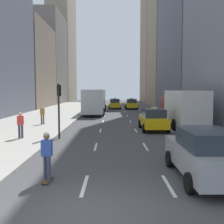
# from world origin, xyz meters

# --- Properties ---
(ground_plane) EXTENTS (160.00, 160.00, 0.00)m
(ground_plane) POSITION_xyz_m (0.00, 0.00, 0.00)
(ground_plane) COLOR #474749
(sidewalk_left) EXTENTS (8.00, 66.00, 0.15)m
(sidewalk_left) POSITION_xyz_m (-7.00, 27.00, 0.07)
(sidewalk_left) COLOR #ADAAA3
(sidewalk_left) RESTS_ON ground
(lane_markings) EXTENTS (5.72, 56.00, 0.01)m
(lane_markings) POSITION_xyz_m (2.60, 23.00, 0.01)
(lane_markings) COLOR white
(lane_markings) RESTS_ON ground
(building_row_left) EXTENTS (6.00, 79.86, 33.94)m
(building_row_left) POSITION_xyz_m (-14.00, 44.55, 13.70)
(building_row_left) COLOR gray
(building_row_left) RESTS_ON ground
(building_row_right) EXTENTS (6.00, 74.01, 37.81)m
(building_row_right) POSITION_xyz_m (12.00, 35.17, 16.58)
(building_row_right) COLOR gray
(building_row_right) RESTS_ON ground
(taxi_lead) EXTENTS (2.02, 4.40, 1.87)m
(taxi_lead) POSITION_xyz_m (4.00, 37.95, 0.88)
(taxi_lead) COLOR yellow
(taxi_lead) RESTS_ON ground
(taxi_second) EXTENTS (2.02, 4.40, 1.87)m
(taxi_second) POSITION_xyz_m (4.00, 14.16, 0.88)
(taxi_second) COLOR yellow
(taxi_second) RESTS_ON ground
(taxi_third) EXTENTS (2.02, 4.40, 1.87)m
(taxi_third) POSITION_xyz_m (1.20, 38.68, 0.88)
(taxi_third) COLOR yellow
(taxi_third) RESTS_ON ground
(sedan_black_near) EXTENTS (2.02, 4.61, 1.81)m
(sedan_black_near) POSITION_xyz_m (4.00, 2.66, 0.92)
(sedan_black_near) COLOR #9EA0A5
(sedan_black_near) RESTS_ON ground
(city_bus) EXTENTS (2.80, 11.61, 3.25)m
(city_bus) POSITION_xyz_m (-1.61, 29.19, 1.79)
(city_bus) COLOR #B7BCC1
(city_bus) RESTS_ON ground
(box_truck) EXTENTS (2.58, 8.40, 3.15)m
(box_truck) POSITION_xyz_m (6.80, 16.11, 1.71)
(box_truck) COLOR maroon
(box_truck) RESTS_ON ground
(skateboarder) EXTENTS (0.36, 0.80, 1.75)m
(skateboarder) POSITION_xyz_m (-1.54, 2.39, 0.96)
(skateboarder) COLOR brown
(skateboarder) RESTS_ON ground
(pedestrian_mid_block) EXTENTS (0.36, 0.22, 1.65)m
(pedestrian_mid_block) POSITION_xyz_m (-5.05, 9.85, 1.07)
(pedestrian_mid_block) COLOR #383D51
(pedestrian_mid_block) RESTS_ON sidewalk_left
(pedestrian_far_walking) EXTENTS (0.36, 0.22, 1.65)m
(pedestrian_far_walking) POSITION_xyz_m (-5.49, 16.71, 1.07)
(pedestrian_far_walking) COLOR brown
(pedestrian_far_walking) RESTS_ON sidewalk_left
(traffic_light_pole) EXTENTS (0.24, 0.42, 3.60)m
(traffic_light_pole) POSITION_xyz_m (-2.75, 10.58, 2.41)
(traffic_light_pole) COLOR black
(traffic_light_pole) RESTS_ON ground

